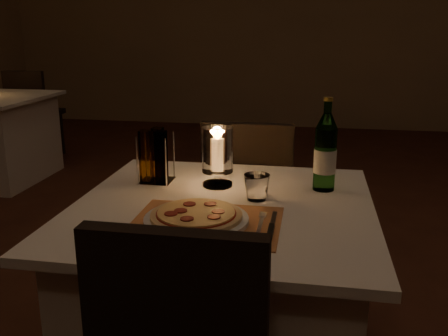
% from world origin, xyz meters
% --- Properties ---
extents(wall_back, '(8.00, 0.02, 3.00)m').
position_xyz_m(wall_back, '(0.00, 5.01, 1.50)').
color(wall_back, '#977A58').
rests_on(wall_back, ground).
extents(main_table, '(1.00, 1.00, 0.74)m').
position_xyz_m(main_table, '(-0.17, -0.16, 0.37)').
color(main_table, silver).
rests_on(main_table, ground).
extents(chair_far, '(0.42, 0.42, 0.90)m').
position_xyz_m(chair_far, '(-0.17, 0.55, 0.55)').
color(chair_far, black).
rests_on(chair_far, ground).
extents(placemat, '(0.45, 0.34, 0.00)m').
position_xyz_m(placemat, '(-0.19, -0.34, 0.74)').
color(placemat, '#AE6A3C').
rests_on(placemat, main_table).
extents(plate, '(0.32, 0.32, 0.01)m').
position_xyz_m(plate, '(-0.22, -0.34, 0.75)').
color(plate, white).
rests_on(plate, placemat).
extents(pizza, '(0.28, 0.28, 0.02)m').
position_xyz_m(pizza, '(-0.22, -0.34, 0.77)').
color(pizza, '#D8B77F').
rests_on(pizza, plate).
extents(fork, '(0.02, 0.18, 0.00)m').
position_xyz_m(fork, '(-0.02, -0.31, 0.75)').
color(fork, silver).
rests_on(fork, placemat).
extents(knife, '(0.02, 0.22, 0.01)m').
position_xyz_m(knife, '(0.01, -0.37, 0.75)').
color(knife, black).
rests_on(knife, placemat).
extents(tumbler, '(0.09, 0.09, 0.09)m').
position_xyz_m(tumbler, '(-0.06, -0.10, 0.78)').
color(tumbler, white).
rests_on(tumbler, main_table).
extents(water_bottle, '(0.08, 0.08, 0.34)m').
position_xyz_m(water_bottle, '(0.17, 0.05, 0.88)').
color(water_bottle, '#64A558').
rests_on(water_bottle, main_table).
extents(hurricane_candle, '(0.12, 0.12, 0.22)m').
position_xyz_m(hurricane_candle, '(-0.22, 0.03, 0.87)').
color(hurricane_candle, white).
rests_on(hurricane_candle, main_table).
extents(cruet_caddy, '(0.12, 0.12, 0.21)m').
position_xyz_m(cruet_caddy, '(-0.46, 0.02, 0.84)').
color(cruet_caddy, white).
rests_on(cruet_caddy, main_table).
extents(neighbor_chair_lb, '(0.42, 0.42, 0.90)m').
position_xyz_m(neighbor_chair_lb, '(-2.65, 2.82, 0.55)').
color(neighbor_chair_lb, black).
rests_on(neighbor_chair_lb, ground).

